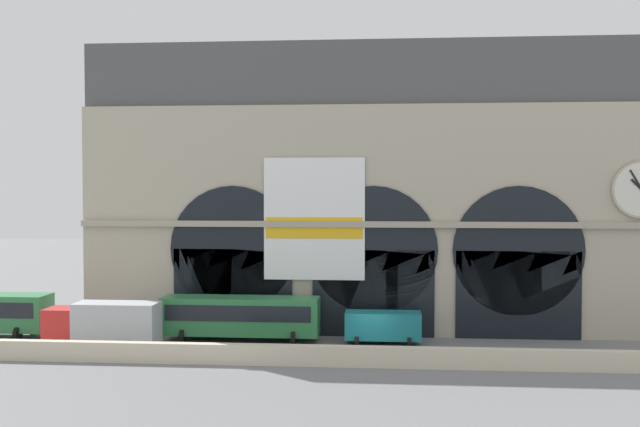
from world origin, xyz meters
TOP-DOWN VIEW (x-y plane):
  - ground_plane at (0.00, 0.00)m, footprint 200.00×200.00m
  - quay_parapet_wall at (0.00, -4.23)m, footprint 90.00×0.70m
  - station_building at (0.01, 7.33)m, footprint 43.07×5.06m
  - box_truck_west at (-17.82, -0.71)m, footprint 7.50×2.91m
  - bus_midwest at (-9.22, 2.55)m, footprint 11.00×3.25m
  - van_center at (0.72, 2.57)m, footprint 5.20×2.48m

SIDE VIEW (x-z plane):
  - ground_plane at x=0.00m, z-range 0.00..0.00m
  - quay_parapet_wall at x=0.00m, z-range 0.00..1.24m
  - van_center at x=0.72m, z-range 0.15..2.35m
  - box_truck_west at x=-17.82m, z-range 0.14..3.26m
  - bus_midwest at x=-9.22m, z-range 0.23..3.33m
  - station_building at x=0.01m, z-range -0.36..21.11m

